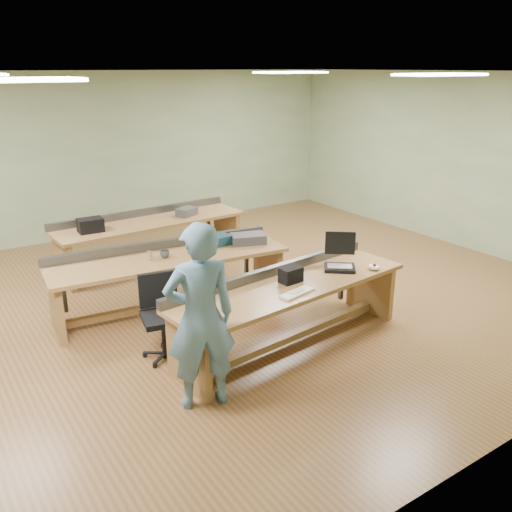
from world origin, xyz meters
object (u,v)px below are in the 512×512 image
at_px(task_chair, 163,328).
at_px(workbench_front, 290,299).
at_px(workbench_mid, 169,270).
at_px(person, 200,317).
at_px(camera_bag, 291,275).
at_px(parts_bin_grey, 248,239).
at_px(workbench_back, 151,232).
at_px(drinks_can, 149,256).
at_px(mug, 165,254).
at_px(parts_bin_teal, 217,240).
at_px(laptop_base, 340,268).

bearing_deg(task_chair, workbench_front, -10.12).
xyz_separation_m(workbench_mid, person, (-0.68, -2.12, 0.34)).
bearing_deg(camera_bag, parts_bin_grey, 70.30).
xyz_separation_m(workbench_front, workbench_back, (-0.24, 3.36, 0.00)).
distance_m(person, parts_bin_grey, 2.71).
bearing_deg(workbench_front, drinks_can, 115.89).
bearing_deg(drinks_can, task_chair, -107.25).
height_order(workbench_mid, mug, workbench_mid).
height_order(parts_bin_teal, drinks_can, parts_bin_teal).
distance_m(workbench_front, task_chair, 1.46).
relative_size(workbench_front, task_chair, 3.28).
relative_size(camera_bag, parts_bin_teal, 0.69).
bearing_deg(drinks_can, workbench_back, 66.45).
distance_m(parts_bin_teal, parts_bin_grey, 0.44).
height_order(workbench_mid, camera_bag, camera_bag).
bearing_deg(parts_bin_grey, workbench_back, 109.50).
height_order(person, parts_bin_teal, person).
bearing_deg(parts_bin_grey, workbench_mid, 174.02).
distance_m(laptop_base, camera_bag, 0.74).
height_order(workbench_mid, person, person).
bearing_deg(mug, laptop_base, -44.85).
relative_size(mug, drinks_can, 1.01).
relative_size(person, parts_bin_teal, 4.91).
xyz_separation_m(workbench_mid, laptop_base, (1.50, -1.60, 0.21)).
relative_size(workbench_mid, drinks_can, 25.89).
height_order(workbench_back, task_chair, task_chair).
bearing_deg(parts_bin_teal, camera_bag, -89.47).
height_order(workbench_front, laptop_base, workbench_front).
distance_m(parts_bin_grey, drinks_can, 1.42).
height_order(workbench_front, parts_bin_grey, parts_bin_grey).
height_order(workbench_back, parts_bin_grey, parts_bin_grey).
bearing_deg(camera_bag, workbench_front, -139.83).
height_order(task_chair, mug, task_chair).
distance_m(camera_bag, mug, 1.77).
relative_size(workbench_front, mug, 25.02).
bearing_deg(person, workbench_mid, -93.74).
bearing_deg(drinks_can, workbench_front, -58.08).
xyz_separation_m(camera_bag, parts_bin_teal, (-0.02, 1.65, -0.02)).
distance_m(person, parts_bin_teal, 2.61).
distance_m(workbench_front, drinks_can, 1.91).
relative_size(parts_bin_teal, drinks_can, 3.03).
relative_size(camera_bag, mug, 2.05).
xyz_separation_m(workbench_front, mug, (-0.80, 1.60, 0.24)).
bearing_deg(mug, workbench_back, 72.40).
distance_m(workbench_front, camera_bag, 0.28).
distance_m(workbench_back, parts_bin_grey, 1.98).
height_order(workbench_front, person, person).
bearing_deg(workbench_front, mug, 110.53).
xyz_separation_m(camera_bag, task_chair, (-1.37, 0.51, -0.49)).
xyz_separation_m(workbench_mid, camera_bag, (0.77, -1.59, 0.27)).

